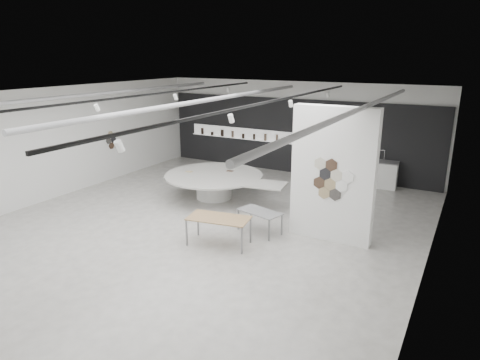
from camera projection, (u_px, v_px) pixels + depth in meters
The scene contains 7 objects.
room at pixel (197, 157), 11.94m from camera, with size 12.02×14.02×3.82m.
back_wall_display at pixel (292, 136), 17.89m from camera, with size 11.80×0.27×3.10m.
partition_column at pixel (333, 175), 11.17m from camera, with size 2.20×0.38×3.60m.
display_island at pixel (216, 183), 14.82m from camera, with size 4.70×3.88×0.87m.
sample_table_wood at pixel (219, 220), 11.14m from camera, with size 1.72×1.07×0.75m.
sample_table_stone at pixel (260, 213), 11.94m from camera, with size 1.34×0.91×0.63m.
kitchen_counter at pixel (373, 173), 16.22m from camera, with size 1.82×0.81×1.40m.
Camera 1 is at (6.61, -9.58, 4.83)m, focal length 32.00 mm.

